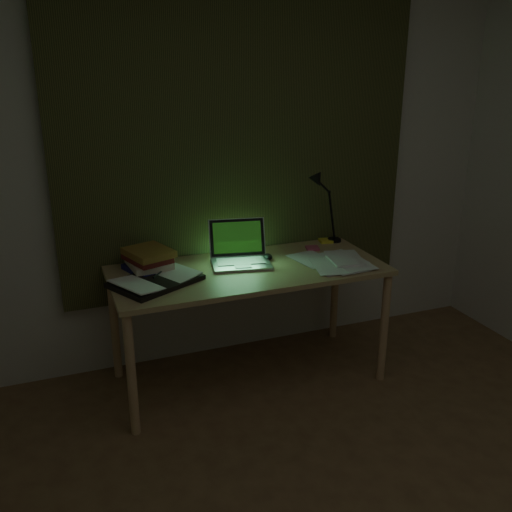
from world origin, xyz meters
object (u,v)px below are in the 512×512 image
Objects in this scene: book_stack at (147,260)px; desk_lamp at (336,206)px; open_textbook at (156,280)px; loose_papers at (334,262)px; laptop at (241,245)px; desk at (249,325)px.

desk_lamp reaches higher than book_stack.
book_stack is (-0.00, 0.19, 0.05)m from open_textbook.
book_stack is 1.07m from loose_papers.
loose_papers is at bearing -6.74° from laptop.
desk_lamp is at bearing -13.51° from open_textbook.
desk_lamp reaches higher than laptop.
laptop reaches higher than loose_papers.
desk_lamp is (0.72, 0.21, 0.12)m from laptop.
open_textbook is 0.91× the size of desk_lamp.
desk_lamp is at bearing 26.98° from laptop.
book_stack is at bearing -179.23° from laptop.
laptop reaches higher than book_stack.
loose_papers is (1.04, -0.25, -0.06)m from book_stack.
laptop is (-0.02, 0.06, 0.47)m from desk.
desk is 0.62m from loose_papers.
open_textbook is 0.20m from book_stack.
open_textbook is at bearing -171.99° from desk_lamp.
open_textbook is at bearing -158.32° from laptop.
open_textbook reaches higher than loose_papers.
loose_papers is 0.48m from desk_lamp.
desk is at bearing -164.80° from desk_lamp.
desk is 4.62× the size of loose_papers.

